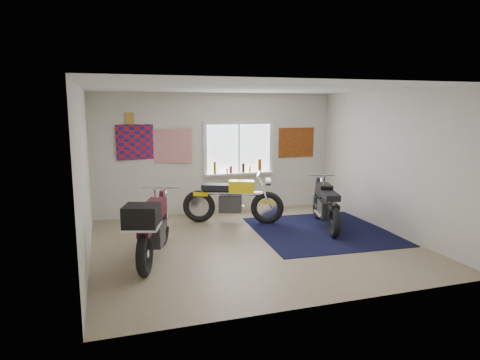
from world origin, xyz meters
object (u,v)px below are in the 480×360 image
object	(u,v)px
yellow_triumph	(232,201)
maroon_tourer	(152,227)
black_chrome_bike	(326,206)
navy_rug	(321,231)

from	to	relation	value
yellow_triumph	maroon_tourer	distance (m)	2.59
yellow_triumph	black_chrome_bike	xyz separation A→B (m)	(1.67, -0.91, -0.03)
navy_rug	yellow_triumph	size ratio (longest dim) A/B	1.30
navy_rug	yellow_triumph	bearing A→B (deg)	142.55
yellow_triumph	maroon_tourer	world-z (taller)	maroon_tourer
black_chrome_bike	maroon_tourer	bearing A→B (deg)	120.02
navy_rug	black_chrome_bike	bearing A→B (deg)	48.27
navy_rug	black_chrome_bike	size ratio (longest dim) A/B	1.35
maroon_tourer	black_chrome_bike	bearing A→B (deg)	-57.73
yellow_triumph	maroon_tourer	xyz separation A→B (m)	(-1.84, -1.82, 0.09)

